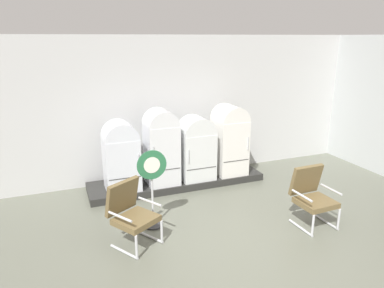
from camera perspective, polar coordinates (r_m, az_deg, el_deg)
ground at (r=5.48m, az=8.49°, el=-18.24°), size 12.00×10.00×0.05m
back_wall at (r=8.01m, az=-4.03°, el=5.77°), size 11.76×0.12×3.14m
side_wall_right at (r=9.55m, az=26.31°, el=5.70°), size 0.16×2.20×3.14m
display_plinth at (r=7.87m, az=-2.41°, el=-5.92°), size 3.76×0.95×0.15m
refrigerator_0 at (r=7.20m, az=-11.21°, el=-1.60°), size 0.67×0.64×1.39m
refrigerator_1 at (r=7.35m, az=-4.89°, el=-0.12°), size 0.63×0.66×1.56m
refrigerator_2 at (r=7.61m, az=0.69°, el=-0.43°), size 0.71×0.62×1.36m
refrigerator_3 at (r=7.94m, az=5.98°, el=1.01°), size 0.65×0.71×1.53m
armchair_left at (r=5.63m, az=-9.70°, el=-10.50°), size 0.84×0.87×1.01m
armchair_right at (r=6.45m, az=18.52°, el=-7.56°), size 0.67×0.68×1.01m
sign_stand at (r=5.99m, az=-6.31°, el=-7.15°), size 0.49×0.32×1.36m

